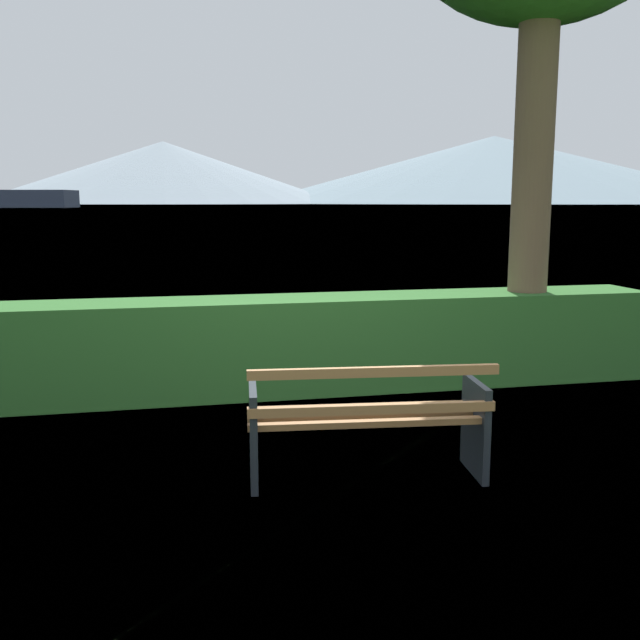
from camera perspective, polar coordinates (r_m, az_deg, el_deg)
The scene contains 5 objects.
ground_plane at distance 5.22m, azimuth 3.62°, elevation -12.28°, with size 1400.00×1400.00×0.00m, color #4C6B33.
water_surface at distance 312.01m, azimuth -12.12°, elevation 8.88°, with size 620.00×620.00×0.00m, color #7A99A8.
park_bench at distance 5.02m, azimuth 3.78°, elevation -8.02°, with size 1.70×0.74×0.87m.
hedge_row at distance 7.36m, azimuth -1.50°, elevation -1.92°, with size 7.54×0.76×0.96m, color #285B23.
distant_hills at distance 565.22m, azimuth -9.31°, elevation 11.88°, with size 917.43×408.21×57.42m.
Camera 1 is at (-1.34, -4.66, 1.93)m, focal length 40.27 mm.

